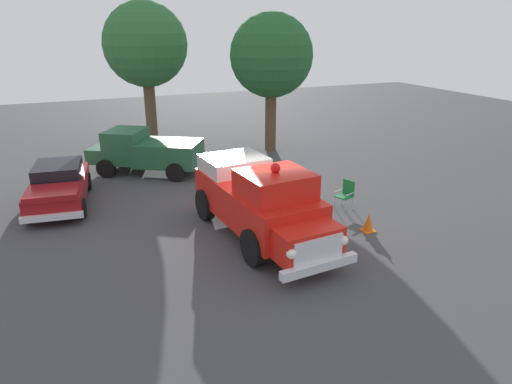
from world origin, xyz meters
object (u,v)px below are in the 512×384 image
object	(u,v)px
parked_pickup	(146,151)
lawn_chair_by_car	(346,192)
vintage_fire_truck	(260,200)
oak_tree_left	(271,56)
classic_hot_rod	(59,185)
oak_tree_right	(145,45)
lawn_chair_spare	(303,188)
traffic_cone	(368,222)

from	to	relation	value
parked_pickup	lawn_chair_by_car	bearing A→B (deg)	-49.89
vintage_fire_truck	parked_pickup	size ratio (longest dim) A/B	1.22
oak_tree_left	classic_hot_rod	bearing A→B (deg)	-158.15
parked_pickup	oak_tree_left	distance (m)	7.77
lawn_chair_by_car	oak_tree_right	distance (m)	14.39
lawn_chair_spare	lawn_chair_by_car	bearing A→B (deg)	-40.25
traffic_cone	classic_hot_rod	bearing A→B (deg)	145.23
parked_pickup	traffic_cone	xyz separation A→B (m)	(5.35, -8.79, -0.68)
classic_hot_rod	parked_pickup	distance (m)	4.43
classic_hot_rod	parked_pickup	size ratio (longest dim) A/B	0.91
lawn_chair_spare	traffic_cone	xyz separation A→B (m)	(0.75, -2.93, -0.28)
parked_pickup	traffic_cone	bearing A→B (deg)	-58.68
vintage_fire_truck	oak_tree_left	distance (m)	10.91
oak_tree_left	traffic_cone	world-z (taller)	oak_tree_left
lawn_chair_spare	oak_tree_left	xyz separation A→B (m)	(2.06, 7.38, 4.11)
lawn_chair_by_car	lawn_chair_spare	size ratio (longest dim) A/B	1.00
parked_pickup	traffic_cone	world-z (taller)	parked_pickup
classic_hot_rod	traffic_cone	xyz separation A→B (m)	(8.93, -6.20, -0.44)
vintage_fire_truck	parked_pickup	bearing A→B (deg)	104.86
classic_hot_rod	lawn_chair_spare	distance (m)	8.81
classic_hot_rod	oak_tree_left	world-z (taller)	oak_tree_left
classic_hot_rod	oak_tree_right	size ratio (longest dim) A/B	0.62
classic_hot_rod	lawn_chair_by_car	distance (m)	10.29
classic_hot_rod	traffic_cone	world-z (taller)	classic_hot_rod
oak_tree_left	vintage_fire_truck	bearing A→B (deg)	-116.46
vintage_fire_truck	oak_tree_right	bearing A→B (deg)	92.74
classic_hot_rod	lawn_chair_spare	xyz separation A→B (m)	(8.18, -3.27, -0.16)
oak_tree_left	oak_tree_right	world-z (taller)	oak_tree_right
oak_tree_right	classic_hot_rod	bearing A→B (deg)	-119.86
traffic_cone	vintage_fire_truck	bearing A→B (deg)	162.30
parked_pickup	oak_tree_right	world-z (taller)	oak_tree_right
oak_tree_left	oak_tree_right	size ratio (longest dim) A/B	0.92
lawn_chair_spare	parked_pickup	bearing A→B (deg)	128.12
oak_tree_right	vintage_fire_truck	bearing A→B (deg)	-87.26
vintage_fire_truck	lawn_chair_spare	distance (m)	3.22
parked_pickup	oak_tree_right	bearing A→B (deg)	77.10
vintage_fire_truck	lawn_chair_spare	world-z (taller)	vintage_fire_truck
vintage_fire_truck	oak_tree_left	xyz separation A→B (m)	(4.61, 9.25, 3.50)
traffic_cone	oak_tree_right	bearing A→B (deg)	104.90
lawn_chair_spare	traffic_cone	size ratio (longest dim) A/B	1.61
classic_hot_rod	lawn_chair_by_car	world-z (taller)	classic_hot_rod
vintage_fire_truck	classic_hot_rod	distance (m)	7.65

